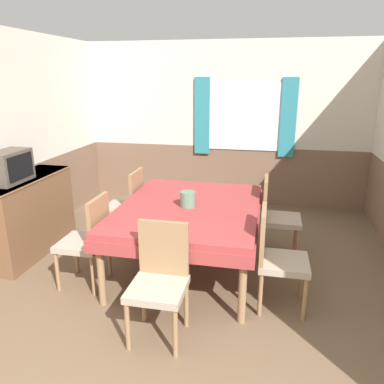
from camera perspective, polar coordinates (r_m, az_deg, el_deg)
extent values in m
cube|color=silver|center=(6.14, 5.05, 14.53)|extent=(4.93, 0.05, 1.65)
cube|color=brown|center=(6.34, 4.74, 2.71)|extent=(4.93, 0.05, 0.95)
cube|color=white|center=(6.10, 7.99, 11.26)|extent=(1.21, 0.01, 1.06)
cube|color=teal|center=(6.17, 1.56, 11.48)|extent=(0.24, 0.03, 1.22)
cube|color=teal|center=(6.08, 14.48, 10.86)|extent=(0.24, 0.03, 1.22)
cube|color=brown|center=(5.10, -25.47, -2.59)|extent=(0.05, 4.96, 0.95)
cube|color=#9E3838|center=(4.00, -0.41, -2.44)|extent=(1.45, 1.87, 0.06)
cube|color=#9E3838|center=(4.03, -0.40, -3.64)|extent=(1.48, 1.90, 0.12)
cylinder|color=#93704C|center=(3.61, -13.70, -11.72)|extent=(0.07, 0.07, 0.68)
cylinder|color=#93704C|center=(3.31, 7.70, -14.20)|extent=(0.07, 0.07, 0.68)
cylinder|color=#93704C|center=(5.06, -5.53, -2.69)|extent=(0.07, 0.07, 0.68)
cylinder|color=#93704C|center=(4.85, 9.28, -3.74)|extent=(0.07, 0.07, 0.68)
cylinder|color=#93704C|center=(3.01, -2.58, -20.71)|extent=(0.04, 0.04, 0.42)
cylinder|color=#93704C|center=(3.11, -9.80, -19.56)|extent=(0.04, 0.04, 0.42)
cylinder|color=#93704C|center=(3.31, -0.88, -16.76)|extent=(0.04, 0.04, 0.42)
cylinder|color=#93704C|center=(3.40, -7.39, -15.89)|extent=(0.04, 0.04, 0.42)
cube|color=tan|center=(3.07, -5.29, -14.51)|extent=(0.44, 0.44, 0.06)
cube|color=#93704C|center=(3.11, -4.34, -8.48)|extent=(0.42, 0.04, 0.47)
cylinder|color=#93704C|center=(4.79, 15.51, -6.12)|extent=(0.04, 0.04, 0.42)
cylinder|color=#93704C|center=(4.45, 15.77, -8.03)|extent=(0.04, 0.04, 0.42)
cylinder|color=#93704C|center=(4.78, 10.95, -5.86)|extent=(0.04, 0.04, 0.42)
cylinder|color=#93704C|center=(4.43, 10.83, -7.76)|extent=(0.04, 0.04, 0.42)
cube|color=tan|center=(4.52, 13.47, -4.13)|extent=(0.44, 0.44, 0.06)
cube|color=#93704C|center=(4.43, 11.13, -0.79)|extent=(0.04, 0.42, 0.47)
cylinder|color=#93704C|center=(4.85, -13.30, -5.65)|extent=(0.04, 0.04, 0.42)
cylinder|color=#93704C|center=(5.17, -11.55, -4.07)|extent=(0.04, 0.04, 0.42)
cylinder|color=#93704C|center=(4.71, -9.08, -6.10)|extent=(0.04, 0.04, 0.42)
cylinder|color=#93704C|center=(5.04, -7.56, -4.45)|extent=(0.04, 0.04, 0.42)
cube|color=tan|center=(4.86, -10.52, -2.42)|extent=(0.44, 0.44, 0.06)
cube|color=#93704C|center=(4.70, -8.44, 0.42)|extent=(0.04, 0.42, 0.47)
cylinder|color=#93704C|center=(4.01, -19.82, -11.37)|extent=(0.04, 0.04, 0.42)
cylinder|color=#93704C|center=(4.29, -17.20, -9.11)|extent=(0.04, 0.04, 0.42)
cylinder|color=#93704C|center=(3.83, -14.85, -12.25)|extent=(0.04, 0.04, 0.42)
cylinder|color=#93704C|center=(4.13, -12.51, -9.79)|extent=(0.04, 0.04, 0.42)
cube|color=tan|center=(3.96, -16.39, -7.51)|extent=(0.44, 0.44, 0.06)
cube|color=#93704C|center=(3.77, -14.03, -4.22)|extent=(0.04, 0.42, 0.47)
cylinder|color=#93704C|center=(3.83, 16.37, -12.41)|extent=(0.04, 0.04, 0.42)
cylinder|color=#93704C|center=(3.50, 16.81, -15.45)|extent=(0.04, 0.04, 0.42)
cylinder|color=#93704C|center=(3.81, 10.55, -12.12)|extent=(0.04, 0.04, 0.42)
cylinder|color=#93704C|center=(3.48, 10.36, -15.15)|extent=(0.04, 0.04, 0.42)
cube|color=tan|center=(3.53, 13.80, -10.39)|extent=(0.44, 0.44, 0.06)
cube|color=#93704C|center=(3.42, 10.75, -6.28)|extent=(0.04, 0.42, 0.47)
cube|color=brown|center=(4.87, -23.68, -3.33)|extent=(0.44, 1.32, 0.94)
cube|color=#8C5F3F|center=(4.74, -24.34, 1.89)|extent=(0.46, 1.34, 0.02)
cube|color=#51473D|center=(4.56, -26.09, 3.48)|extent=(0.28, 0.50, 0.35)
cube|color=black|center=(4.47, -24.64, 3.52)|extent=(0.01, 0.41, 0.27)
cylinder|color=slate|center=(3.92, -0.64, -1.11)|extent=(0.16, 0.16, 0.16)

